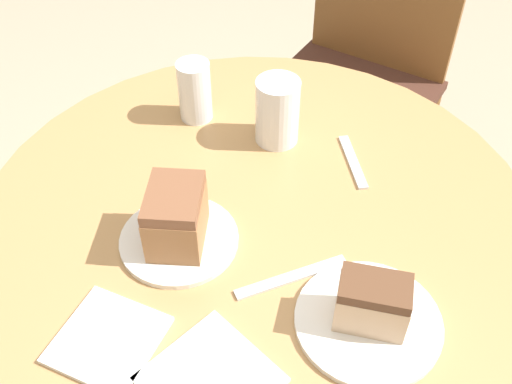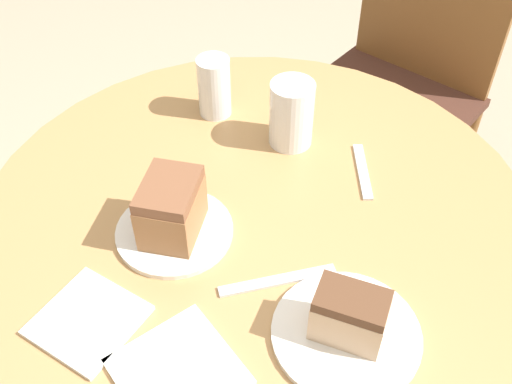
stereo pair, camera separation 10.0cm
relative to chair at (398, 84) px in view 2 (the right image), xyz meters
name	(u,v)px [view 2 (the right image)]	position (x,y,z in m)	size (l,w,h in m)	color
table	(256,269)	(0.13, -0.81, 0.06)	(0.97, 0.97, 0.72)	tan
chair	(398,84)	(0.00, 0.00, 0.00)	(0.46, 0.42, 0.91)	brown
plate_near	(346,334)	(0.39, -0.92, 0.24)	(0.21, 0.21, 0.01)	silver
plate_far	(175,231)	(0.06, -0.93, 0.24)	(0.19, 0.19, 0.01)	silver
cake_slice_near	(350,315)	(0.39, -0.92, 0.29)	(0.11, 0.09, 0.08)	beige
cake_slice_far	(171,208)	(0.06, -0.93, 0.29)	(0.13, 0.14, 0.10)	#9E6B42
glass_lemonade	(291,116)	(0.07, -0.62, 0.29)	(0.08, 0.08, 0.13)	silver
glass_water	(214,90)	(-0.10, -0.65, 0.29)	(0.07, 0.07, 0.12)	silver
napkin_stack	(178,371)	(0.24, -1.11, 0.24)	(0.19, 0.19, 0.01)	white
fork	(278,280)	(0.26, -0.91, 0.24)	(0.13, 0.16, 0.00)	silver
spoon	(363,171)	(0.23, -0.61, 0.24)	(0.11, 0.12, 0.00)	silver
napkin_side	(88,320)	(0.09, -1.14, 0.24)	(0.15, 0.15, 0.01)	white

